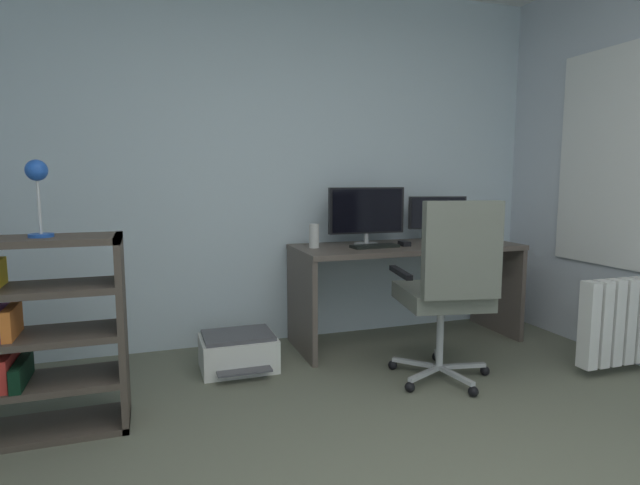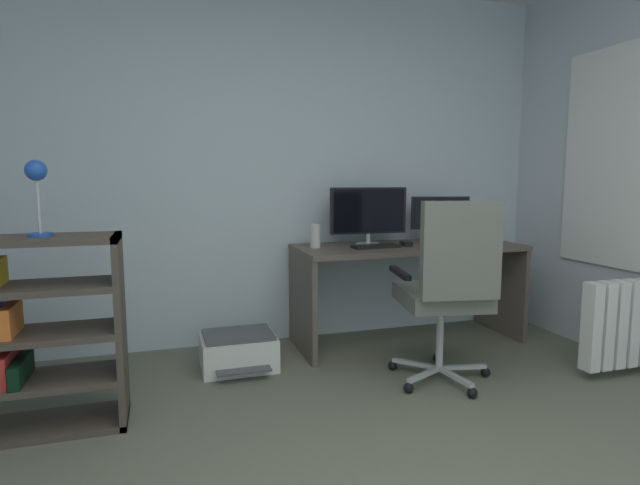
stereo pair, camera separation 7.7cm
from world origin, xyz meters
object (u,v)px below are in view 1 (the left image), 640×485
at_px(computer_mouse, 404,243).
at_px(desktop_speaker, 314,236).
at_px(desk, 406,269).
at_px(bookshelf, 0,340).
at_px(office_chair, 448,284).
at_px(monitor_main, 367,212).
at_px(printer, 238,352).
at_px(monitor_secondary, 437,215).
at_px(radiator, 637,320).
at_px(desk_lamp, 37,183).
at_px(keyboard, 375,246).

relative_size(computer_mouse, desktop_speaker, 0.59).
bearing_deg(desk, bookshelf, -164.43).
bearing_deg(bookshelf, office_chair, -3.20).
relative_size(monitor_main, printer, 1.24).
bearing_deg(office_chair, computer_mouse, 81.08).
bearing_deg(monitor_secondary, monitor_main, -179.98).
bearing_deg(radiator, desk, 138.06).
distance_m(office_chair, radiator, 1.32).
bearing_deg(computer_mouse, bookshelf, -164.25).
bearing_deg(desk_lamp, bookshelf, -179.90).
bearing_deg(printer, radiator, -19.04).
relative_size(office_chair, bookshelf, 1.16).
xyz_separation_m(desk, printer, (-1.29, -0.17, -0.44)).
bearing_deg(desk_lamp, printer, 27.70).
xyz_separation_m(desk_lamp, radiator, (3.40, -0.31, -0.87)).
relative_size(keyboard, printer, 0.72).
relative_size(desk, radiator, 1.93).
bearing_deg(keyboard, radiator, -36.88).
xyz_separation_m(keyboard, printer, (-1.00, -0.10, -0.63)).
bearing_deg(desk, printer, -172.48).
relative_size(keyboard, office_chair, 0.31).
xyz_separation_m(desktop_speaker, bookshelf, (-1.78, -0.75, -0.34)).
bearing_deg(computer_mouse, desktop_speaker, 171.94).
distance_m(bookshelf, desk_lamp, 0.75).
bearing_deg(desktop_speaker, radiator, -30.13).
bearing_deg(monitor_main, office_chair, -83.03).
bearing_deg(keyboard, office_chair, -84.00).
relative_size(monitor_secondary, computer_mouse, 4.43).
height_order(bookshelf, radiator, bookshelf).
bearing_deg(desk, monitor_secondary, 17.96).
xyz_separation_m(desktop_speaker, office_chair, (0.54, -0.88, -0.21)).
relative_size(monitor_secondary, bookshelf, 0.47).
distance_m(monitor_secondary, desktop_speaker, 1.03).
xyz_separation_m(computer_mouse, desktop_speaker, (-0.66, 0.10, 0.07)).
distance_m(desktop_speaker, office_chair, 1.05).
xyz_separation_m(keyboard, desk_lamp, (-1.99, -0.62, 0.46)).
bearing_deg(desktop_speaker, bookshelf, -157.25).
bearing_deg(office_chair, keyboard, 99.27).
height_order(keyboard, computer_mouse, computer_mouse).
height_order(desk, bookshelf, bookshelf).
height_order(computer_mouse, desktop_speaker, desktop_speaker).
relative_size(desktop_speaker, office_chair, 0.15).
xyz_separation_m(monitor_secondary, desktop_speaker, (-1.02, -0.05, -0.12)).
height_order(printer, radiator, radiator).
distance_m(monitor_secondary, keyboard, 0.66).
bearing_deg(office_chair, desk_lamp, 176.49).
bearing_deg(monitor_main, desk_lamp, -158.39).
bearing_deg(desk, office_chair, -101.54).
xyz_separation_m(computer_mouse, office_chair, (-0.12, -0.77, -0.14)).
relative_size(monitor_main, desk_lamp, 1.64).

